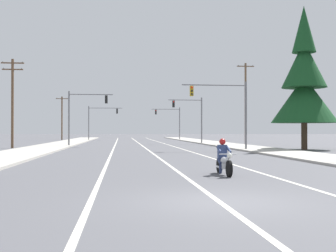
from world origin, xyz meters
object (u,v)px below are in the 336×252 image
traffic_signal_mid_right (192,113)px  conifer_tree_right_verge_near (304,84)px  traffic_signal_near_left (82,110)px  utility_pole_left_far (62,117)px  traffic_signal_near_right (227,104)px  traffic_signal_mid_left (99,117)px  utility_pole_right_far (246,102)px  traffic_signal_far_right (171,118)px  utility_pole_left_near (12,100)px  motorcycle_with_rider (224,160)px

traffic_signal_mid_right → conifer_tree_right_verge_near: size_ratio=0.46×
traffic_signal_near_left → utility_pole_left_far: size_ratio=0.75×
utility_pole_left_far → conifer_tree_right_verge_near: size_ratio=0.61×
traffic_signal_near_right → traffic_signal_mid_left: (-13.51, 41.49, 0.01)m
traffic_signal_near_right → utility_pole_right_far: (6.30, 15.90, 1.25)m
traffic_signal_mid_right → traffic_signal_near_right: bearing=-89.9°
traffic_signal_near_right → traffic_signal_mid_left: size_ratio=1.00×
traffic_signal_mid_right → utility_pole_right_far: size_ratio=0.60×
traffic_signal_far_right → utility_pole_right_far: (6.24, -28.65, 1.27)m
traffic_signal_mid_right → utility_pole_right_far: 7.29m
traffic_signal_mid_left → utility_pole_left_near: utility_pole_left_near is taller
motorcycle_with_rider → traffic_signal_mid_left: size_ratio=0.35×
motorcycle_with_rider → utility_pole_left_near: size_ratio=0.24×
traffic_signal_near_right → traffic_signal_mid_right: size_ratio=1.00×
traffic_signal_near_right → motorcycle_with_rider: bearing=-104.1°
utility_pole_left_far → traffic_signal_far_right: bearing=-5.3°
traffic_signal_near_right → conifer_tree_right_verge_near: conifer_tree_right_verge_near is taller
traffic_signal_far_right → utility_pole_right_far: utility_pole_right_far is taller
motorcycle_with_rider → traffic_signal_far_right: (5.41, 65.76, 3.55)m
utility_pole_left_far → utility_pole_left_near: bearing=-89.6°
motorcycle_with_rider → utility_pole_right_far: size_ratio=0.21×
utility_pole_right_far → utility_pole_left_far: (-26.99, 30.56, -1.07)m
traffic_signal_mid_right → traffic_signal_mid_left: 26.01m
motorcycle_with_rider → traffic_signal_mid_right: (5.30, 40.44, 3.49)m
motorcycle_with_rider → traffic_signal_near_left: bearing=104.6°
traffic_signal_mid_left → utility_pole_left_far: utility_pole_left_far is taller
traffic_signal_near_right → traffic_signal_mid_right: (-0.04, 19.23, -0.08)m
utility_pole_left_near → utility_pole_right_far: bearing=18.1°
traffic_signal_mid_right → utility_pole_left_near: (-20.35, -12.07, 0.80)m
traffic_signal_mid_left → utility_pole_right_far: bearing=-52.3°
conifer_tree_right_verge_near → utility_pole_right_far: bearing=94.7°
motorcycle_with_rider → traffic_signal_far_right: size_ratio=0.35×
traffic_signal_mid_left → utility_pole_left_far: 8.73m
traffic_signal_near_left → utility_pole_left_far: utility_pole_left_far is taller
motorcycle_with_rider → traffic_signal_far_right: 66.07m
traffic_signal_near_right → traffic_signal_far_right: 44.55m
traffic_signal_mid_right → traffic_signal_mid_left: bearing=121.2°
traffic_signal_near_left → traffic_signal_far_right: 35.86m
traffic_signal_near_left → utility_pole_left_near: (-6.52, -4.35, 0.78)m
utility_pole_left_near → utility_pole_left_far: utility_pole_left_near is taller
utility_pole_left_near → traffic_signal_far_right: bearing=61.3°
motorcycle_with_rider → traffic_signal_near_left: size_ratio=0.35×
motorcycle_with_rider → traffic_signal_far_right: bearing=85.3°
utility_pole_right_far → conifer_tree_right_verge_near: (1.23, -15.11, 0.77)m
motorcycle_with_rider → conifer_tree_right_verge_near: 26.09m
motorcycle_with_rider → traffic_signal_near_left: 33.99m
traffic_signal_near_left → traffic_signal_far_right: size_ratio=1.00×
traffic_signal_mid_left → conifer_tree_right_verge_near: size_ratio=0.46×
traffic_signal_mid_right → traffic_signal_far_right: size_ratio=1.00×
traffic_signal_mid_right → utility_pole_left_far: (-20.65, 27.23, 0.26)m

